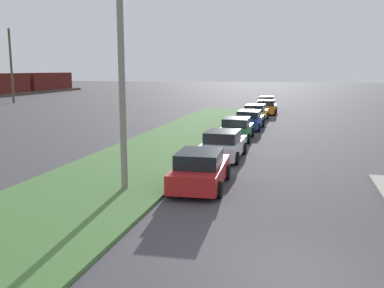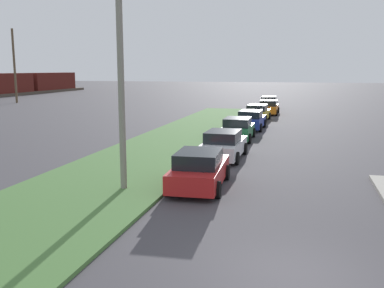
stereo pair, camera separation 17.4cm
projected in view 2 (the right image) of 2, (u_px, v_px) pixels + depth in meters
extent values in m
plane|color=#423F44|center=(293.00, 279.00, 9.52)|extent=(300.00, 300.00, 0.00)
cube|color=#477238|center=(135.00, 163.00, 20.94)|extent=(60.00, 6.00, 0.12)
cube|color=red|center=(200.00, 173.00, 16.85)|extent=(4.39, 2.02, 0.70)
cube|color=black|center=(199.00, 158.00, 16.55)|extent=(2.28, 1.71, 0.55)
cylinder|color=black|center=(185.00, 170.00, 18.37)|extent=(0.65, 0.25, 0.64)
cylinder|color=black|center=(227.00, 172.00, 18.02)|extent=(0.65, 0.25, 0.64)
cylinder|color=black|center=(169.00, 187.00, 15.76)|extent=(0.65, 0.25, 0.64)
cylinder|color=black|center=(217.00, 190.00, 15.41)|extent=(0.65, 0.25, 0.64)
cube|color=silver|center=(224.00, 148.00, 22.31)|extent=(4.32, 1.86, 0.70)
cube|color=black|center=(223.00, 136.00, 22.01)|extent=(2.22, 1.63, 0.55)
cylinder|color=black|center=(212.00, 147.00, 23.87)|extent=(0.64, 0.23, 0.64)
cylinder|color=black|center=(245.00, 149.00, 23.40)|extent=(0.64, 0.23, 0.64)
cylinder|color=black|center=(200.00, 156.00, 21.30)|extent=(0.64, 0.23, 0.64)
cylinder|color=black|center=(237.00, 158.00, 20.84)|extent=(0.64, 0.23, 0.64)
cube|color=#1E6B38|center=(238.00, 131.00, 28.25)|extent=(4.32, 1.86, 0.70)
cube|color=black|center=(237.00, 122.00, 27.95)|extent=(2.22, 1.63, 0.55)
cylinder|color=black|center=(227.00, 132.00, 29.80)|extent=(0.64, 0.23, 0.64)
cylinder|color=black|center=(253.00, 133.00, 29.38)|extent=(0.64, 0.23, 0.64)
cylinder|color=black|center=(221.00, 138.00, 27.21)|extent=(0.64, 0.23, 0.64)
cylinder|color=black|center=(249.00, 139.00, 26.79)|extent=(0.64, 0.23, 0.64)
cube|color=#23389E|center=(251.00, 122.00, 33.27)|extent=(4.34, 1.91, 0.70)
cube|color=black|center=(251.00, 114.00, 32.98)|extent=(2.24, 1.66, 0.55)
cylinder|color=black|center=(242.00, 123.00, 34.84)|extent=(0.65, 0.24, 0.64)
cylinder|color=black|center=(265.00, 123.00, 34.35)|extent=(0.65, 0.24, 0.64)
cylinder|color=black|center=(236.00, 127.00, 32.28)|extent=(0.65, 0.24, 0.64)
cylinder|color=black|center=(260.00, 128.00, 31.79)|extent=(0.65, 0.24, 0.64)
cube|color=gold|center=(257.00, 114.00, 38.82)|extent=(4.38, 1.99, 0.70)
cube|color=black|center=(257.00, 108.00, 38.52)|extent=(2.27, 1.70, 0.55)
cylinder|color=black|center=(250.00, 115.00, 40.39)|extent=(0.65, 0.25, 0.64)
cylinder|color=black|center=(269.00, 116.00, 39.87)|extent=(0.65, 0.25, 0.64)
cylinder|color=black|center=(245.00, 118.00, 37.85)|extent=(0.65, 0.25, 0.64)
cylinder|color=black|center=(265.00, 119.00, 37.33)|extent=(0.65, 0.25, 0.64)
cube|color=orange|center=(269.00, 109.00, 44.39)|extent=(4.31, 1.82, 0.70)
cube|color=black|center=(269.00, 103.00, 44.09)|extent=(2.21, 1.61, 0.55)
cylinder|color=black|center=(261.00, 110.00, 45.94)|extent=(0.64, 0.22, 0.64)
cylinder|color=black|center=(278.00, 110.00, 45.49)|extent=(0.64, 0.22, 0.64)
cylinder|color=black|center=(258.00, 112.00, 43.37)|extent=(0.64, 0.22, 0.64)
cylinder|color=black|center=(277.00, 113.00, 42.92)|extent=(0.64, 0.22, 0.64)
cube|color=#B2B5BA|center=(269.00, 104.00, 50.55)|extent=(4.32, 1.84, 0.70)
cube|color=black|center=(269.00, 99.00, 50.25)|extent=(2.21, 1.62, 0.55)
cylinder|color=black|center=(262.00, 105.00, 52.09)|extent=(0.64, 0.23, 0.64)
cylinder|color=black|center=(277.00, 105.00, 51.67)|extent=(0.64, 0.23, 0.64)
cylinder|color=black|center=(260.00, 107.00, 49.51)|extent=(0.64, 0.23, 0.64)
cylinder|color=black|center=(276.00, 107.00, 49.09)|extent=(0.64, 0.23, 0.64)
cube|color=#511914|center=(2.00, 83.00, 73.84)|extent=(14.00, 3.00, 3.40)
cube|color=#511914|center=(51.00, 81.00, 88.35)|extent=(14.00, 3.00, 3.40)
cylinder|color=gray|center=(121.00, 92.00, 15.78)|extent=(0.24, 0.24, 7.50)
cylinder|color=brown|center=(14.00, 66.00, 58.90)|extent=(0.30, 0.30, 10.00)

